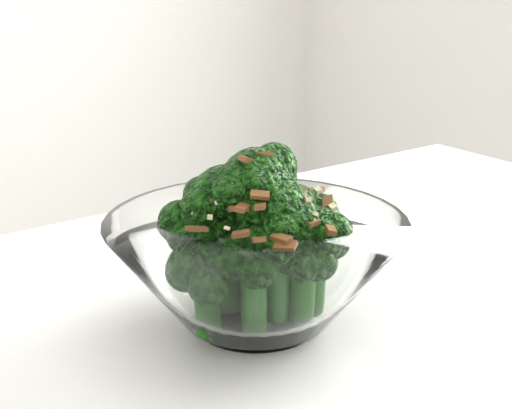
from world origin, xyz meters
TOP-DOWN VIEW (x-y plane):
  - broccoli_dish at (0.23, 0.06)m, footprint 0.19×0.19m

SIDE VIEW (x-z plane):
  - broccoli_dish at x=0.23m, z-range 0.74..0.86m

